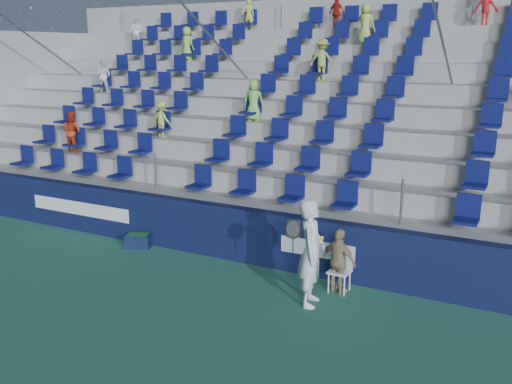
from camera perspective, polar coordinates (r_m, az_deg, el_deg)
ground at (r=10.16m, az=-8.68°, el=-12.62°), size 70.00×70.00×0.00m
sponsor_wall at (r=12.39m, az=-0.04°, el=-4.50°), size 24.00×0.32×1.20m
grandstand at (r=16.59m, az=8.32°, el=5.53°), size 24.00×8.17×6.63m
tennis_player at (r=10.34m, az=5.54°, el=-6.04°), size 0.72×0.82×1.98m
line_judge_chair at (r=11.17m, az=8.53°, el=-7.26°), size 0.41×0.42×0.89m
line_judge at (r=11.00m, az=8.30°, el=-6.87°), size 0.81×0.52×1.28m
ball_bin at (r=13.78m, az=-11.66°, el=-4.72°), size 0.68×0.56×0.33m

